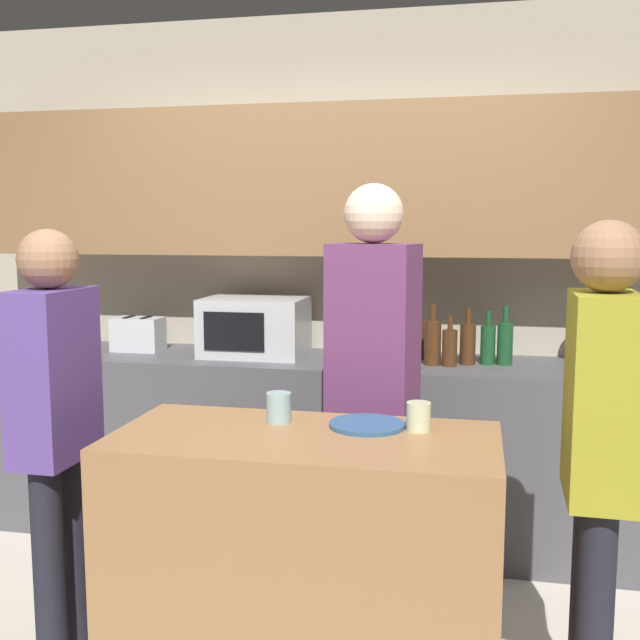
# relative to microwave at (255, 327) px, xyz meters

# --- Properties ---
(back_wall) EXTENTS (6.40, 0.40, 2.70)m
(back_wall) POSITION_rel_microwave_xyz_m (0.39, 0.24, 0.46)
(back_wall) COLOR #B2A893
(back_wall) RESTS_ON ground_plane
(back_counter) EXTENTS (3.60, 0.62, 0.93)m
(back_counter) POSITION_rel_microwave_xyz_m (0.39, -0.03, -0.62)
(back_counter) COLOR #4C4C51
(back_counter) RESTS_ON ground_plane
(kitchen_island) EXTENTS (1.27, 0.61, 0.92)m
(kitchen_island) POSITION_rel_microwave_xyz_m (0.58, -1.36, -0.62)
(kitchen_island) COLOR #996B42
(kitchen_island) RESTS_ON ground_plane
(microwave) EXTENTS (0.52, 0.39, 0.30)m
(microwave) POSITION_rel_microwave_xyz_m (0.00, 0.00, 0.00)
(microwave) COLOR #B7BABC
(microwave) RESTS_ON back_counter
(toaster) EXTENTS (0.26, 0.16, 0.18)m
(toaster) POSITION_rel_microwave_xyz_m (-0.65, 0.00, -0.06)
(toaster) COLOR silver
(toaster) RESTS_ON back_counter
(potted_plant) EXTENTS (0.14, 0.14, 0.39)m
(potted_plant) POSITION_rel_microwave_xyz_m (1.67, 0.00, 0.05)
(potted_plant) COLOR #333D4C
(potted_plant) RESTS_ON back_counter
(bottle_0) EXTENTS (0.08, 0.08, 0.23)m
(bottle_0) POSITION_rel_microwave_xyz_m (0.73, 0.05, -0.06)
(bottle_0) COLOR #194723
(bottle_0) RESTS_ON back_counter
(bottle_1) EXTENTS (0.07, 0.07, 0.28)m
(bottle_1) POSITION_rel_microwave_xyz_m (0.84, 0.06, -0.04)
(bottle_1) COLOR #472814
(bottle_1) RESTS_ON back_counter
(bottle_2) EXTENTS (0.08, 0.08, 0.30)m
(bottle_2) POSITION_rel_microwave_xyz_m (0.92, -0.08, -0.04)
(bottle_2) COLOR #472814
(bottle_2) RESTS_ON back_counter
(bottle_3) EXTENTS (0.07, 0.07, 0.24)m
(bottle_3) POSITION_rel_microwave_xyz_m (1.00, -0.10, -0.06)
(bottle_3) COLOR #472814
(bottle_3) RESTS_ON back_counter
(bottle_4) EXTENTS (0.08, 0.08, 0.28)m
(bottle_4) POSITION_rel_microwave_xyz_m (1.09, -0.03, -0.04)
(bottle_4) COLOR #472814
(bottle_4) RESTS_ON back_counter
(bottle_5) EXTENTS (0.07, 0.07, 0.26)m
(bottle_5) POSITION_rel_microwave_xyz_m (1.18, -0.01, -0.05)
(bottle_5) COLOR #194723
(bottle_5) RESTS_ON back_counter
(bottle_6) EXTENTS (0.08, 0.08, 0.29)m
(bottle_6) POSITION_rel_microwave_xyz_m (1.26, -0.01, -0.04)
(bottle_6) COLOR #194723
(bottle_6) RESTS_ON back_counter
(plate_on_island) EXTENTS (0.26, 0.26, 0.01)m
(plate_on_island) POSITION_rel_microwave_xyz_m (0.77, -1.22, -0.15)
(plate_on_island) COLOR #2D5684
(plate_on_island) RESTS_ON kitchen_island
(cup_0) EXTENTS (0.09, 0.09, 0.10)m
(cup_0) POSITION_rel_microwave_xyz_m (0.45, -1.22, -0.11)
(cup_0) COLOR #8EB5B8
(cup_0) RESTS_ON kitchen_island
(cup_1) EXTENTS (0.08, 0.08, 0.10)m
(cup_1) POSITION_rel_microwave_xyz_m (0.94, -1.23, -0.11)
(cup_1) COLOR beige
(cup_1) RESTS_ON kitchen_island
(person_left) EXTENTS (0.38, 0.27, 1.77)m
(person_left) POSITION_rel_microwave_xyz_m (0.73, -0.79, -0.02)
(person_left) COLOR black
(person_left) RESTS_ON ground_plane
(person_center) EXTENTS (0.21, 0.34, 1.62)m
(person_center) POSITION_rel_microwave_xyz_m (1.49, -1.38, -0.12)
(person_center) COLOR black
(person_center) RESTS_ON ground_plane
(person_right) EXTENTS (0.21, 0.34, 1.59)m
(person_right) POSITION_rel_microwave_xyz_m (-0.34, -1.34, -0.14)
(person_right) COLOR black
(person_right) RESTS_ON ground_plane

